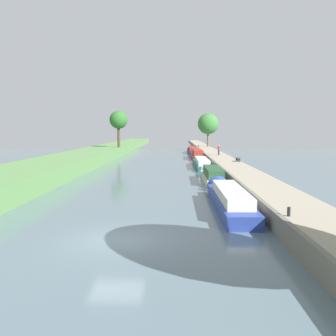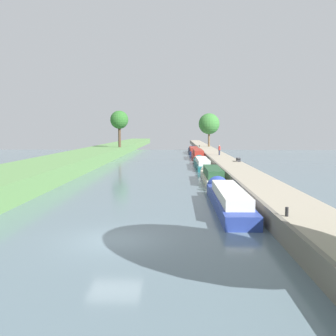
{
  "view_description": "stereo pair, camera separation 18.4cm",
  "coord_description": "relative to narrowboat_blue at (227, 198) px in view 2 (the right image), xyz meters",
  "views": [
    {
      "loc": [
        2.82,
        -17.18,
        5.24
      ],
      "look_at": [
        1.92,
        23.87,
        1.0
      ],
      "focal_mm": 39.89,
      "sensor_mm": 36.0,
      "label": 1
    },
    {
      "loc": [
        3.01,
        -17.18,
        5.24
      ],
      "look_at": [
        1.92,
        23.87,
        1.0
      ],
      "focal_mm": 39.89,
      "sensor_mm": 36.0,
      "label": 2
    }
  ],
  "objects": [
    {
      "name": "ground_plane",
      "position": [
        -6.39,
        -8.02,
        -0.6
      ],
      "size": [
        160.0,
        160.0,
        0.0
      ],
      "primitive_type": "plane",
      "color": "slate"
    },
    {
      "name": "right_towpath",
      "position": [
        3.29,
        -8.02,
        -0.07
      ],
      "size": [
        3.41,
        260.0,
        1.06
      ],
      "color": "#9E937F",
      "rests_on": "ground_plane"
    },
    {
      "name": "stone_quay",
      "position": [
        1.46,
        -8.02,
        -0.04
      ],
      "size": [
        0.25,
        260.0,
        1.11
      ],
      "color": "#6B665B",
      "rests_on": "ground_plane"
    },
    {
      "name": "narrowboat_blue",
      "position": [
        0.0,
        0.0,
        0.0
      ],
      "size": [
        1.94,
        12.83,
        1.98
      ],
      "color": "#283D93",
      "rests_on": "ground_plane"
    },
    {
      "name": "narrowboat_cream",
      "position": [
        0.11,
        12.88,
        -0.02
      ],
      "size": [
        1.81,
        10.86,
        2.01
      ],
      "color": "beige",
      "rests_on": "ground_plane"
    },
    {
      "name": "narrowboat_teal",
      "position": [
        0.0,
        27.44,
        -0.07
      ],
      "size": [
        1.85,
        14.32,
        1.85
      ],
      "color": "#195B60",
      "rests_on": "ground_plane"
    },
    {
      "name": "narrowboat_red",
      "position": [
        0.22,
        42.73,
        0.09
      ],
      "size": [
        1.88,
        13.01,
        2.18
      ],
      "color": "maroon",
      "rests_on": "ground_plane"
    },
    {
      "name": "narrowboat_navy",
      "position": [
        0.11,
        58.69,
        -0.03
      ],
      "size": [
        2.07,
        15.03,
        2.0
      ],
      "color": "#141E42",
      "rests_on": "ground_plane"
    },
    {
      "name": "tree_rightbank_midnear",
      "position": [
        4.3,
        67.53,
        6.04
      ],
      "size": [
        5.14,
        5.14,
        8.18
      ],
      "color": "brown",
      "rests_on": "right_towpath"
    },
    {
      "name": "tree_leftbank_downstream",
      "position": [
        -15.11,
        49.6,
        6.51
      ],
      "size": [
        3.62,
        3.62,
        7.29
      ],
      "color": "#4C3828",
      "rests_on": "left_grassy_bank"
    },
    {
      "name": "person_walking",
      "position": [
        3.43,
        36.18,
        1.34
      ],
      "size": [
        0.34,
        0.34,
        1.66
      ],
      "color": "#282D42",
      "rests_on": "right_towpath"
    },
    {
      "name": "mooring_bollard_near",
      "position": [
        1.88,
        -7.37,
        0.69
      ],
      "size": [
        0.16,
        0.16,
        0.45
      ],
      "color": "black",
      "rests_on": "right_towpath"
    },
    {
      "name": "mooring_bollard_far",
      "position": [
        1.88,
        65.48,
        0.69
      ],
      "size": [
        0.16,
        0.16,
        0.45
      ],
      "color": "black",
      "rests_on": "right_towpath"
    },
    {
      "name": "park_bench",
      "position": [
        4.54,
        23.72,
        0.81
      ],
      "size": [
        0.44,
        1.5,
        0.47
      ],
      "color": "#333338",
      "rests_on": "right_towpath"
    }
  ]
}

